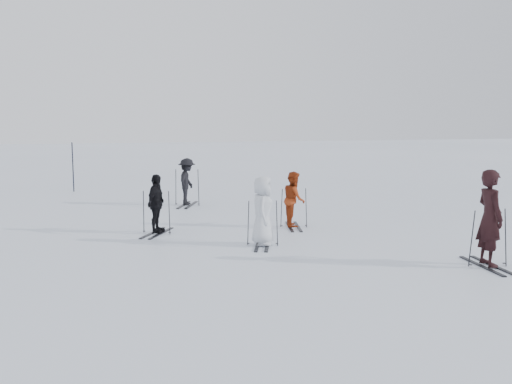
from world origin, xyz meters
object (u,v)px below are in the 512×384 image
skier_red (294,200)px  skier_uphill_left (156,205)px  skier_grey (263,212)px  skier_uphill_far (187,182)px  piste_marker (73,167)px  skier_near_dark (490,219)px

skier_red → skier_uphill_left: bearing=100.8°
skier_grey → skier_uphill_left: 3.12m
skier_uphill_left → skier_red: bearing=-63.3°
skier_red → skier_uphill_far: skier_uphill_far is taller
skier_red → skier_grey: (-1.51, -1.98, 0.05)m
skier_grey → skier_uphill_left: size_ratio=1.06×
skier_red → skier_uphill_far: bearing=37.5°
skier_red → skier_grey: bearing=155.9°
skier_uphill_far → piste_marker: bearing=59.8°
skier_uphill_far → piste_marker: 6.46m
skier_red → skier_uphill_far: size_ratio=0.94×
skier_near_dark → skier_uphill_left: size_ratio=1.28×
piste_marker → skier_uphill_far: bearing=-52.5°
skier_grey → skier_uphill_far: bearing=25.7°
skier_near_dark → skier_uphill_left: bearing=56.0°
skier_uphill_left → skier_uphill_far: size_ratio=0.95×
skier_grey → skier_uphill_far: skier_grey is taller
skier_uphill_far → piste_marker: size_ratio=0.79×
skier_near_dark → skier_red: bearing=31.4°
skier_grey → skier_uphill_left: bearing=66.7°
skier_grey → piste_marker: piste_marker is taller
skier_grey → piste_marker: (-4.63, 11.96, 0.21)m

